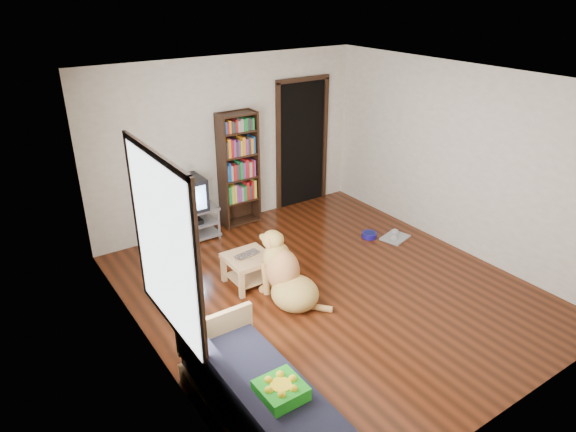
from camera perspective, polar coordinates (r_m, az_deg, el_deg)
ground at (r=6.59m, az=4.47°, el=-8.07°), size 5.00×5.00×0.00m
ceiling at (r=5.63m, az=5.36°, el=14.77°), size 5.00×5.00×0.00m
wall_back at (r=7.98m, az=-6.50°, el=8.07°), size 4.50×0.00×4.50m
wall_front at (r=4.55m, az=25.07°, el=-7.70°), size 4.50×0.00×4.50m
wall_left at (r=5.01m, az=-15.69°, el=-3.11°), size 0.00×5.00×5.00m
wall_right at (r=7.54m, az=18.44°, el=5.96°), size 0.00×5.00×5.00m
green_cushion at (r=4.47m, az=-0.80°, el=-18.81°), size 0.37×0.37×0.12m
laptop at (r=6.47m, az=-4.33°, el=-4.47°), size 0.36×0.26×0.03m
dog_bowl at (r=7.90m, az=9.02°, el=-2.09°), size 0.22×0.22×0.08m
grey_rag at (r=7.95m, az=11.82°, el=-2.36°), size 0.47×0.42×0.03m
window at (r=4.50m, az=-13.64°, el=-3.31°), size 0.03×1.46×1.70m
doorway at (r=8.69m, az=1.56°, el=8.37°), size 1.03×0.05×2.19m
tv_stand at (r=7.78m, az=-11.11°, el=-0.84°), size 0.90×0.45×0.50m
crt_tv at (r=7.61m, az=-11.47°, el=2.44°), size 0.55×0.52×0.58m
bookshelf at (r=7.96m, az=-5.55°, el=5.81°), size 0.60×0.30×1.80m
sofa at (r=4.70m, az=-3.48°, el=-19.99°), size 0.80×1.80×0.80m
coffee_table at (r=6.56m, az=-4.42°, el=-5.38°), size 0.55×0.55×0.40m
dog at (r=6.19m, az=-0.18°, el=-6.81°), size 0.63×1.04×0.89m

